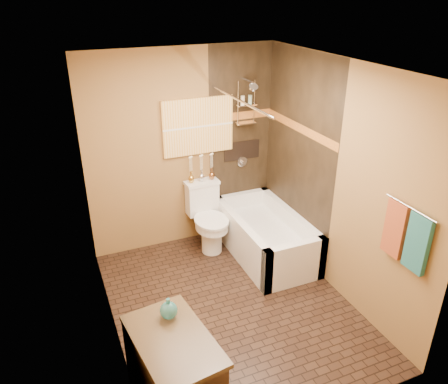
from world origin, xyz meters
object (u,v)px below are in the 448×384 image
bathtub (265,238)px  toilet (208,217)px  sunset_painting (198,126)px  vanity (174,376)px

bathtub → toilet: 0.78m
sunset_painting → vanity: 2.96m
toilet → sunset_painting: bearing=87.6°
vanity → toilet: bearing=55.5°
bathtub → vanity: 2.46m
toilet → vanity: (-1.12, -2.20, -0.05)m
sunset_painting → vanity: sunset_painting is taller
sunset_painting → toilet: size_ratio=1.06×
bathtub → toilet: bearing=143.2°
toilet → bathtub: bearing=-39.2°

